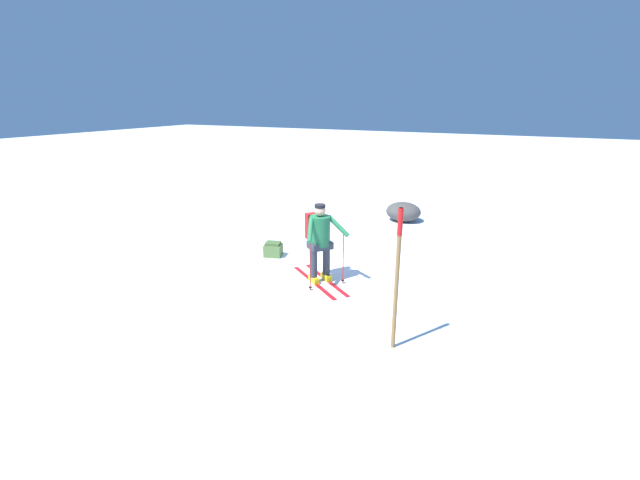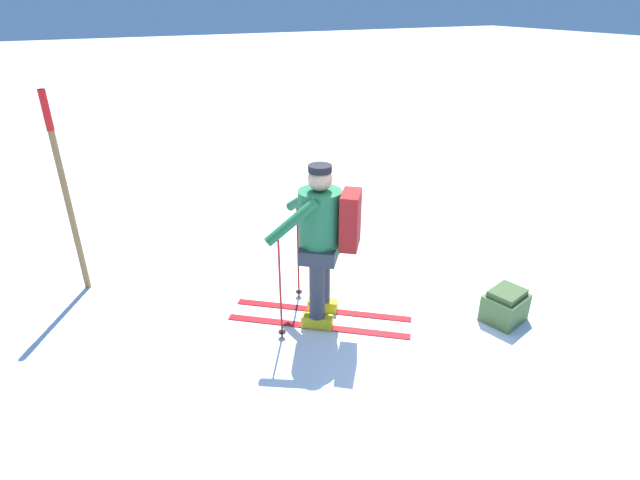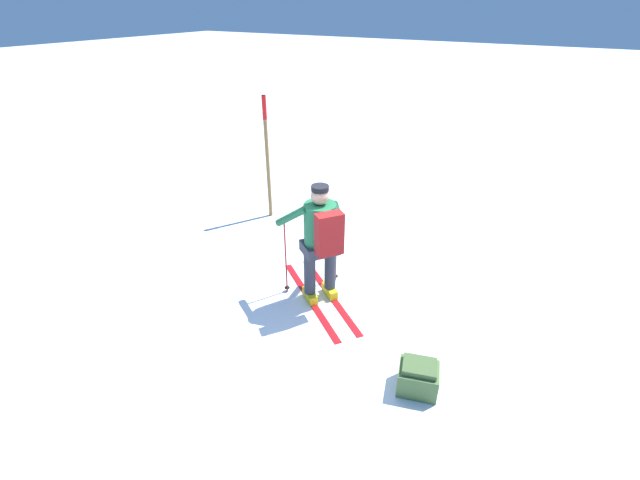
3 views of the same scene
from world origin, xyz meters
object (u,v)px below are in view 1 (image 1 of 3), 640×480
Objects in this scene: dropped_backpack at (273,249)px; rock_boulder at (403,212)px; skier at (319,237)px; trail_marker at (397,270)px.

dropped_backpack is 0.46× the size of rock_boulder.
trail_marker is at bearing 140.37° from skier.
rock_boulder is at bearing -75.53° from trail_marker.
trail_marker is 2.06× the size of rock_boulder.
trail_marker reaches higher than skier.
skier is at bearing 153.24° from dropped_backpack.
rock_boulder is (-0.30, -5.15, -0.65)m from skier.
trail_marker is at bearing 104.47° from rock_boulder.
trail_marker reaches higher than dropped_backpack.
dropped_backpack is at bearing -26.76° from skier.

